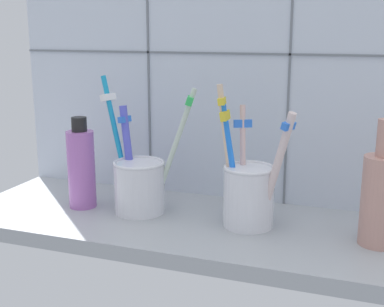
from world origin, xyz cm
name	(u,v)px	position (x,y,z in cm)	size (l,w,h in cm)	color
counter_slab	(190,227)	(0.00, 0.00, 1.00)	(64.00, 22.00, 2.00)	#9EA3A8
tile_wall_back	(218,60)	(0.00, 12.00, 22.50)	(64.00, 2.20, 45.00)	silver
toothbrush_cup_left	(139,182)	(-7.85, 0.85, 6.30)	(14.86, 7.18, 18.64)	white
toothbrush_cup_right	(248,191)	(7.73, 0.67, 6.74)	(10.63, 6.72, 18.32)	white
ceramic_vase	(381,196)	(23.75, -0.04, 7.98)	(4.63, 4.63, 15.07)	tan
soap_bottle	(81,167)	(-16.49, -0.16, 7.86)	(3.88, 3.88, 13.05)	#A963B5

